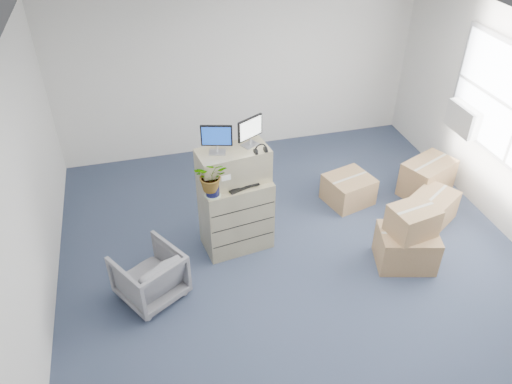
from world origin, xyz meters
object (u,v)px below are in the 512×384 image
at_px(keyboard, 242,185).
at_px(monitor_left, 217,138).
at_px(water_bottle, 239,171).
at_px(potted_plant, 212,179).
at_px(monitor_right, 250,130).
at_px(filing_cabinet_lower, 236,214).
at_px(office_chair, 149,273).

bearing_deg(keyboard, monitor_left, 131.67).
height_order(keyboard, water_bottle, water_bottle).
distance_m(monitor_left, potted_plant, 0.49).
bearing_deg(water_bottle, monitor_right, 23.16).
height_order(keyboard, potted_plant, potted_plant).
bearing_deg(monitor_left, keyboard, -11.68).
bearing_deg(filing_cabinet_lower, office_chair, -159.92).
bearing_deg(potted_plant, monitor_right, 29.54).
relative_size(filing_cabinet_lower, monitor_left, 2.76).
bearing_deg(monitor_left, filing_cabinet_lower, 4.84).
bearing_deg(water_bottle, filing_cabinet_lower, -147.32).
distance_m(water_bottle, office_chair, 1.64).
bearing_deg(water_bottle, monitor_left, 179.72).
bearing_deg(keyboard, potted_plant, 173.44).
distance_m(keyboard, water_bottle, 0.19).
bearing_deg(water_bottle, potted_plant, -147.84).
relative_size(monitor_right, potted_plant, 0.73).
relative_size(keyboard, potted_plant, 0.83).
bearing_deg(monitor_right, keyboard, -155.96).
distance_m(monitor_left, monitor_right, 0.43).
height_order(monitor_right, keyboard, monitor_right).
distance_m(filing_cabinet_lower, office_chair, 1.37).
xyz_separation_m(monitor_left, potted_plant, (-0.13, -0.24, -0.41)).
bearing_deg(potted_plant, filing_cabinet_lower, 32.07).
bearing_deg(monitor_right, filing_cabinet_lower, 176.55).
bearing_deg(filing_cabinet_lower, keyboard, -63.28).
bearing_deg(office_chair, water_bottle, 177.37).
bearing_deg(monitor_right, monitor_left, 160.43).
height_order(filing_cabinet_lower, monitor_right, monitor_right).
xyz_separation_m(monitor_left, office_chair, (-1.00, -0.68, -1.31)).
xyz_separation_m(filing_cabinet_lower, monitor_left, (-0.20, 0.04, 1.15)).
xyz_separation_m(filing_cabinet_lower, keyboard, (0.07, -0.10, 0.52)).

